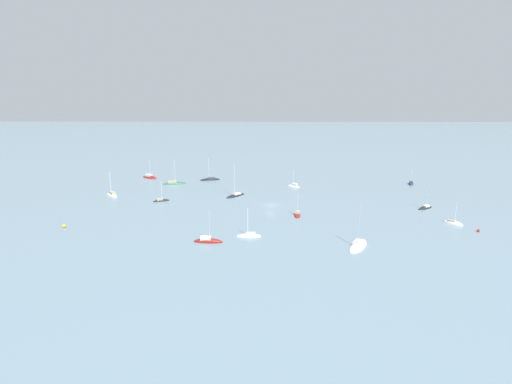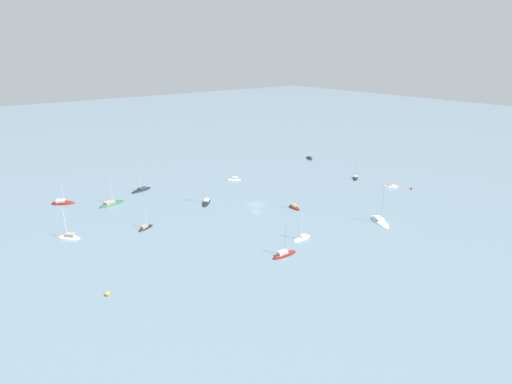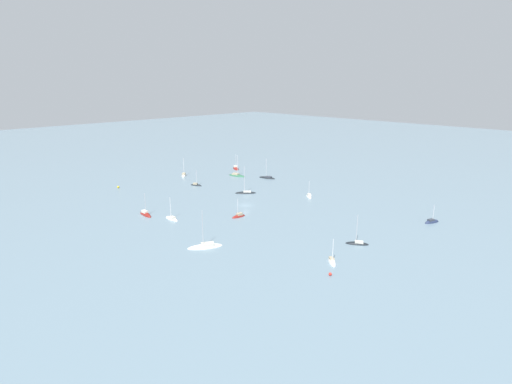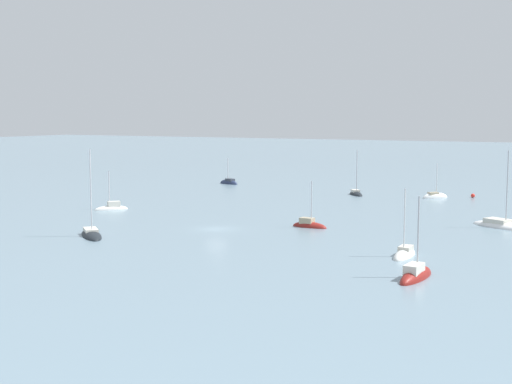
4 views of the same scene
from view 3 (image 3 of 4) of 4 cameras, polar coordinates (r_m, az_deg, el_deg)
name	(u,v)px [view 3 (image 3 of 4)]	position (r m, az deg, el deg)	size (l,w,h in m)	color
ground_plane	(246,205)	(132.68, -1.51, -1.93)	(600.00, 600.00, 0.00)	slate
sailboat_0	(357,244)	(105.10, 14.26, -7.18)	(5.74, 4.66, 8.38)	black
sailboat_1	(246,193)	(147.06, -1.49, -0.14)	(6.66, 7.07, 10.73)	black
sailboat_2	(172,219)	(122.20, -11.94, -3.79)	(5.71, 1.76, 7.51)	white
sailboat_3	(205,247)	(101.02, -7.25, -7.76)	(6.75, 9.07, 10.31)	white
sailboat_4	(309,196)	(143.70, 7.57, -0.63)	(4.79, 4.34, 6.31)	white
sailboat_5	(332,262)	(93.84, 10.79, -9.83)	(4.48, 4.28, 6.78)	white
sailboat_6	(184,176)	(176.78, -10.25, 2.31)	(5.48, 5.35, 8.65)	white
sailboat_7	(267,178)	(170.10, 1.60, 2.02)	(7.91, 4.51, 8.91)	black
sailboat_8	(196,185)	(159.74, -8.55, 0.98)	(5.07, 3.10, 6.83)	black
sailboat_9	(237,176)	(174.16, -2.76, 2.34)	(8.61, 4.39, 9.77)	#2D6647
sailboat_10	(239,216)	(121.77, -2.50, -3.51)	(2.11, 4.86, 6.47)	maroon
sailboat_11	(236,169)	(188.57, -2.90, 3.36)	(7.06, 5.56, 7.84)	maroon
sailboat_12	(432,222)	(127.68, 23.80, -3.97)	(3.33, 5.33, 6.11)	#232D4C
sailboat_13	(146,215)	(127.86, -15.49, -3.14)	(6.59, 2.14, 8.01)	maroon
mooring_buoy_0	(118,187)	(162.98, -19.08, 0.68)	(0.84, 0.84, 0.84)	yellow
mooring_buoy_1	(330,274)	(87.85, 10.56, -11.45)	(0.70, 0.70, 0.70)	red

